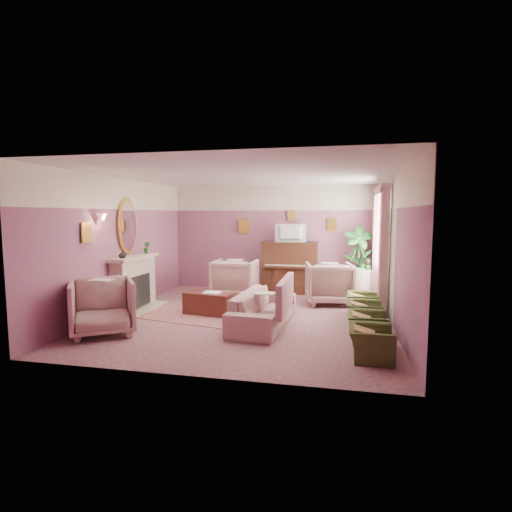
% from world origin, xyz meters
% --- Properties ---
extents(floor, '(5.50, 6.00, 0.01)m').
position_xyz_m(floor, '(0.00, 0.00, 0.00)').
color(floor, '#87575D').
rests_on(floor, ground).
extents(ceiling, '(5.50, 6.00, 0.01)m').
position_xyz_m(ceiling, '(0.00, 0.00, 2.80)').
color(ceiling, silver).
rests_on(ceiling, wall_back).
extents(wall_back, '(5.50, 0.02, 2.80)m').
position_xyz_m(wall_back, '(0.00, 3.00, 1.40)').
color(wall_back, '#6F4770').
rests_on(wall_back, floor).
extents(wall_front, '(5.50, 0.02, 2.80)m').
position_xyz_m(wall_front, '(0.00, -3.00, 1.40)').
color(wall_front, '#6F4770').
rests_on(wall_front, floor).
extents(wall_left, '(0.02, 6.00, 2.80)m').
position_xyz_m(wall_left, '(-2.75, 0.00, 1.40)').
color(wall_left, '#6F4770').
rests_on(wall_left, floor).
extents(wall_right, '(0.02, 6.00, 2.80)m').
position_xyz_m(wall_right, '(2.75, 0.00, 1.40)').
color(wall_right, '#6F4770').
rests_on(wall_right, floor).
extents(picture_rail_band, '(5.50, 0.01, 0.65)m').
position_xyz_m(picture_rail_band, '(0.00, 2.99, 2.47)').
color(picture_rail_band, beige).
rests_on(picture_rail_band, wall_back).
extents(stripe_panel, '(0.01, 3.00, 2.15)m').
position_xyz_m(stripe_panel, '(2.73, 1.30, 1.07)').
color(stripe_panel, '#A3AB95').
rests_on(stripe_panel, wall_right).
extents(fireplace_surround, '(0.30, 1.40, 1.10)m').
position_xyz_m(fireplace_surround, '(-2.59, 0.20, 0.55)').
color(fireplace_surround, beige).
rests_on(fireplace_surround, floor).
extents(fireplace_inset, '(0.18, 0.72, 0.68)m').
position_xyz_m(fireplace_inset, '(-2.49, 0.20, 0.40)').
color(fireplace_inset, black).
rests_on(fireplace_inset, floor).
extents(fire_ember, '(0.06, 0.54, 0.10)m').
position_xyz_m(fire_ember, '(-2.45, 0.20, 0.22)').
color(fire_ember, orange).
rests_on(fire_ember, floor).
extents(mantel_shelf, '(0.40, 1.55, 0.07)m').
position_xyz_m(mantel_shelf, '(-2.56, 0.20, 1.12)').
color(mantel_shelf, beige).
rests_on(mantel_shelf, fireplace_surround).
extents(hearth, '(0.55, 1.50, 0.02)m').
position_xyz_m(hearth, '(-2.39, 0.20, 0.01)').
color(hearth, beige).
rests_on(hearth, floor).
extents(mirror_frame, '(0.04, 0.72, 1.20)m').
position_xyz_m(mirror_frame, '(-2.70, 0.20, 1.80)').
color(mirror_frame, gold).
rests_on(mirror_frame, wall_left).
extents(mirror_glass, '(0.01, 0.60, 1.06)m').
position_xyz_m(mirror_glass, '(-2.67, 0.20, 1.80)').
color(mirror_glass, white).
rests_on(mirror_glass, wall_left).
extents(sconce_shade, '(0.20, 0.20, 0.16)m').
position_xyz_m(sconce_shade, '(-2.62, -0.85, 1.98)').
color(sconce_shade, '#FF9877').
rests_on(sconce_shade, wall_left).
extents(piano, '(1.40, 0.60, 1.30)m').
position_xyz_m(piano, '(0.50, 2.68, 0.65)').
color(piano, '#391D12').
rests_on(piano, floor).
extents(piano_keyshelf, '(1.30, 0.12, 0.06)m').
position_xyz_m(piano_keyshelf, '(0.50, 2.33, 0.72)').
color(piano_keyshelf, '#391D12').
rests_on(piano_keyshelf, piano).
extents(piano_keys, '(1.20, 0.08, 0.02)m').
position_xyz_m(piano_keys, '(0.50, 2.33, 0.76)').
color(piano_keys, beige).
rests_on(piano_keys, piano).
extents(piano_top, '(1.45, 0.65, 0.04)m').
position_xyz_m(piano_top, '(0.50, 2.68, 1.31)').
color(piano_top, '#391D12').
rests_on(piano_top, piano).
extents(television, '(0.80, 0.12, 0.48)m').
position_xyz_m(television, '(0.50, 2.63, 1.60)').
color(television, black).
rests_on(television, piano).
extents(print_back_left, '(0.30, 0.03, 0.38)m').
position_xyz_m(print_back_left, '(-0.80, 2.96, 1.72)').
color(print_back_left, gold).
rests_on(print_back_left, wall_back).
extents(print_back_right, '(0.26, 0.03, 0.34)m').
position_xyz_m(print_back_right, '(1.55, 2.96, 1.78)').
color(print_back_right, gold).
rests_on(print_back_right, wall_back).
extents(print_back_mid, '(0.22, 0.03, 0.26)m').
position_xyz_m(print_back_mid, '(0.50, 2.96, 2.00)').
color(print_back_mid, gold).
rests_on(print_back_mid, wall_back).
extents(print_left_wall, '(0.03, 0.28, 0.36)m').
position_xyz_m(print_left_wall, '(-2.71, -1.20, 1.72)').
color(print_left_wall, gold).
rests_on(print_left_wall, wall_left).
extents(window_blind, '(0.03, 1.40, 1.80)m').
position_xyz_m(window_blind, '(2.70, 1.55, 1.70)').
color(window_blind, beige).
rests_on(window_blind, wall_right).
extents(curtain_left, '(0.16, 0.34, 2.60)m').
position_xyz_m(curtain_left, '(2.62, 0.63, 1.30)').
color(curtain_left, '#A66773').
rests_on(curtain_left, floor).
extents(curtain_right, '(0.16, 0.34, 2.60)m').
position_xyz_m(curtain_right, '(2.62, 2.47, 1.30)').
color(curtain_right, '#A66773').
rests_on(curtain_right, floor).
extents(pelmet, '(0.16, 2.20, 0.16)m').
position_xyz_m(pelmet, '(2.62, 1.55, 2.56)').
color(pelmet, '#A66773').
rests_on(pelmet, wall_right).
extents(mantel_plant, '(0.16, 0.16, 0.28)m').
position_xyz_m(mantel_plant, '(-2.55, 0.75, 1.29)').
color(mantel_plant, '#256728').
rests_on(mantel_plant, mantel_shelf).
extents(mantel_vase, '(0.16, 0.16, 0.16)m').
position_xyz_m(mantel_vase, '(-2.55, -0.30, 1.23)').
color(mantel_vase, beige).
rests_on(mantel_vase, mantel_shelf).
extents(area_rug, '(2.79, 2.24, 0.01)m').
position_xyz_m(area_rug, '(-0.81, 0.09, 0.01)').
color(area_rug, '#9F5D5D').
rests_on(area_rug, floor).
extents(coffee_table, '(1.07, 0.67, 0.45)m').
position_xyz_m(coffee_table, '(-0.83, 0.07, 0.23)').
color(coffee_table, '#491E17').
rests_on(coffee_table, floor).
extents(table_paper, '(0.35, 0.28, 0.01)m').
position_xyz_m(table_paper, '(-0.78, 0.07, 0.46)').
color(table_paper, white).
rests_on(table_paper, coffee_table).
extents(sofa, '(0.71, 2.13, 0.86)m').
position_xyz_m(sofa, '(0.42, -0.54, 0.43)').
color(sofa, tan).
rests_on(sofa, floor).
extents(sofa_throw, '(0.11, 1.61, 0.59)m').
position_xyz_m(sofa_throw, '(0.82, -0.54, 0.60)').
color(sofa_throw, '#A66773').
rests_on(sofa_throw, sofa).
extents(floral_armchair_left, '(1.01, 1.01, 1.05)m').
position_xyz_m(floral_armchair_left, '(-0.74, 1.74, 0.53)').
color(floral_armchair_left, tan).
rests_on(floral_armchair_left, floor).
extents(floral_armchair_right, '(1.01, 1.01, 1.05)m').
position_xyz_m(floral_armchair_right, '(1.54, 1.57, 0.53)').
color(floral_armchair_right, tan).
rests_on(floral_armchair_right, floor).
extents(floral_armchair_front, '(1.01, 1.01, 1.05)m').
position_xyz_m(floral_armchair_front, '(-2.18, -1.61, 0.53)').
color(floral_armchair_front, tan).
rests_on(floral_armchair_front, floor).
extents(olive_chair_a, '(0.50, 0.71, 0.62)m').
position_xyz_m(olive_chair_a, '(2.23, -1.89, 0.31)').
color(olive_chair_a, '#39461E').
rests_on(olive_chair_a, floor).
extents(olive_chair_b, '(0.50, 0.71, 0.62)m').
position_xyz_m(olive_chair_b, '(2.23, -1.07, 0.31)').
color(olive_chair_b, '#39461E').
rests_on(olive_chair_b, floor).
extents(olive_chair_c, '(0.50, 0.71, 0.62)m').
position_xyz_m(olive_chair_c, '(2.23, -0.25, 0.31)').
color(olive_chair_c, '#39461E').
rests_on(olive_chair_c, floor).
extents(olive_chair_d, '(0.50, 0.71, 0.62)m').
position_xyz_m(olive_chair_d, '(2.23, 0.57, 0.31)').
color(olive_chair_d, '#39461E').
rests_on(olive_chair_d, floor).
extents(side_table, '(0.52, 0.52, 0.70)m').
position_xyz_m(side_table, '(2.33, 2.50, 0.35)').
color(side_table, beige).
rests_on(side_table, floor).
extents(side_plant_big, '(0.30, 0.30, 0.34)m').
position_xyz_m(side_plant_big, '(2.33, 2.50, 0.87)').
color(side_plant_big, '#256728').
rests_on(side_plant_big, side_table).
extents(side_plant_small, '(0.16, 0.16, 0.28)m').
position_xyz_m(side_plant_small, '(2.45, 2.40, 0.84)').
color(side_plant_small, '#256728').
rests_on(side_plant_small, side_table).
extents(palm_pot, '(0.34, 0.34, 0.34)m').
position_xyz_m(palm_pot, '(2.22, 2.56, 0.17)').
color(palm_pot, brown).
rests_on(palm_pot, floor).
extents(palm_plant, '(0.76, 0.76, 1.44)m').
position_xyz_m(palm_plant, '(2.22, 2.56, 1.06)').
color(palm_plant, '#256728').
rests_on(palm_plant, palm_pot).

